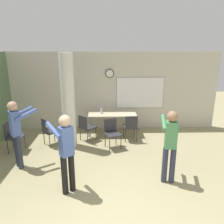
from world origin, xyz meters
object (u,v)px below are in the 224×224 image
person_playing_front (66,148)px  person_playing_side (170,141)px  chair_table_right (131,126)px  chair_near_pillar (49,130)px  person_watching_back (17,130)px  folding_table (112,115)px  bottle_on_table (101,111)px  chair_table_left (86,126)px  chair_by_left_wall (13,135)px  chair_table_front (112,131)px

person_playing_front → person_playing_side: bearing=8.1°
chair_table_right → chair_near_pillar: bearing=-173.3°
person_watching_back → person_playing_front: person_watching_back is taller
folding_table → chair_table_right: bearing=-47.6°
bottle_on_table → person_playing_side: person_playing_side is taller
chair_table_left → person_playing_front: size_ratio=0.51×
chair_table_right → chair_by_left_wall: 3.54m
chair_table_right → chair_by_left_wall: bearing=-168.8°
bottle_on_table → person_playing_front: (-0.63, -3.22, 0.16)m
folding_table → bottle_on_table: (-0.38, -0.00, 0.14)m
chair_near_pillar → person_watching_back: size_ratio=0.51×
chair_by_left_wall → person_playing_side: bearing=-21.4°
bottle_on_table → person_watching_back: person_watching_back is taller
bottle_on_table → chair_table_left: (-0.48, -0.61, -0.33)m
person_playing_side → person_playing_front: 2.21m
folding_table → person_playing_front: size_ratio=0.97×
chair_by_left_wall → person_watching_back: size_ratio=0.51×
folding_table → person_playing_front: 3.39m
chair_table_front → chair_table_right: bearing=38.3°
folding_table → chair_near_pillar: bearing=-154.7°
chair_table_front → person_playing_front: (-0.98, -2.12, 0.49)m
chair_table_front → person_playing_front: bearing=-114.7°
chair_table_right → folding_table: bearing=132.4°
bottle_on_table → chair_by_left_wall: bearing=-152.5°
folding_table → person_playing_front: bearing=-107.4°
chair_table_left → person_playing_side: person_playing_side is taller
chair_table_right → person_playing_side: (0.60, -2.28, 0.47)m
chair_table_left → person_watching_back: 2.26m
person_watching_back → chair_table_right: bearing=27.9°
person_playing_front → person_watching_back: bearing=143.1°
chair_near_pillar → chair_table_front: bearing=-5.5°
chair_near_pillar → person_playing_side: size_ratio=0.52×
bottle_on_table → chair_by_left_wall: bottle_on_table is taller
bottle_on_table → chair_by_left_wall: (-2.52, -1.31, -0.33)m
person_watching_back → bottle_on_table: bearing=47.5°
chair_near_pillar → person_watching_back: bearing=-108.8°
chair_table_right → chair_table_left: 1.43m
folding_table → bottle_on_table: bottle_on_table is taller
chair_table_left → chair_table_right: bearing=-0.7°
chair_table_right → chair_by_left_wall: same height
chair_by_left_wall → chair_table_front: bearing=4.1°
folding_table → chair_table_right: (0.57, -0.63, -0.19)m
chair_near_pillar → person_playing_side: bearing=-32.5°
chair_table_right → bottle_on_table: bearing=146.7°
folding_table → person_watching_back: person_watching_back is taller
chair_table_right → person_watching_back: size_ratio=0.51×
chair_by_left_wall → person_watching_back: bearing=-59.7°
person_watching_back → chair_table_front: bearing=24.8°
person_playing_front → folding_table: bearing=72.6°
folding_table → person_playing_front: person_playing_front is taller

